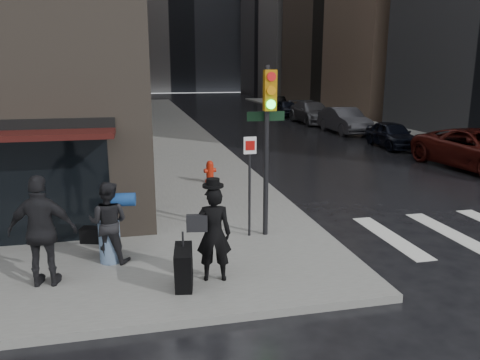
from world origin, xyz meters
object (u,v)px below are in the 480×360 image
Objects in this scene: man_overcoat at (208,239)px; parked_car_0 at (480,150)px; traffic_light at (266,129)px; parked_car_3 at (312,112)px; man_jeans at (108,222)px; parked_car_5 at (278,103)px; man_greycoat at (43,231)px; parked_car_1 at (392,135)px; fire_hydrant at (210,173)px; parked_car_2 at (344,120)px; parked_car_4 at (287,108)px.

man_overcoat is 14.65m from parked_car_0.
parked_car_3 is at bearing 65.85° from traffic_light.
man_jeans is 0.41× the size of parked_car_5.
man_overcoat is at bearing -152.65° from parked_car_0.
man_greycoat is at bearing -1.11° from man_overcoat.
parked_car_1 is (14.56, 13.18, -0.50)m from man_greycoat.
man_overcoat is 7.73m from fire_hydrant.
parked_car_2 is 1.23× the size of parked_car_4.
man_greycoat is 8.23m from fire_hydrant.
parked_car_4 is (10.42, 23.14, 0.18)m from fire_hydrant.
parked_car_1 is 11.37m from parked_car_3.
parked_car_3 is (0.05, 5.68, -0.00)m from parked_car_2.
traffic_light is at bearing -119.18° from man_overcoat.
man_overcoat is 2.57× the size of fire_hydrant.
fire_hydrant is at bearing -131.60° from parked_car_2.
parked_car_4 is (-0.07, 5.68, -0.13)m from parked_car_3.
parked_car_2 is at bearing -110.37° from man_jeans.
parked_car_0 reaches higher than parked_car_2.
man_greycoat reaches higher than fire_hydrant.
fire_hydrant is 11.01m from parked_car_0.
fire_hydrant is (-0.41, 5.50, -2.17)m from traffic_light.
parked_car_4 is at bearing -94.20° from parked_car_5.
parked_car_0 is at bearing -146.08° from man_greycoat.
fire_hydrant is (3.05, 6.27, -0.50)m from man_jeans.
man_overcoat is 0.97× the size of man_greycoat.
man_jeans is at bearing -132.94° from parked_car_1.
parked_car_3 is (14.62, 24.55, -0.37)m from man_greycoat.
parked_car_1 is at bearing -121.08° from man_jeans.
parked_car_4 is 0.97× the size of parked_car_5.
parked_car_1 is 5.69m from parked_car_2.
parked_car_3 is (10.08, 22.96, -1.87)m from traffic_light.
parked_car_0 is (15.12, 7.50, -0.37)m from man_greycoat.
parked_car_2 is at bearing 86.96° from parked_car_0.
parked_car_5 reaches higher than fire_hydrant.
man_jeans is 0.34× the size of parked_car_2.
traffic_light is at bearing -156.69° from parked_car_0.
parked_car_3 is (13.54, 23.72, -0.19)m from man_jeans.
man_greycoat is at bearing -159.46° from parked_car_0.
traffic_light is 0.97× the size of parked_car_5.
traffic_light reaches higher than fire_hydrant.
parked_car_3 is at bearing 89.49° from parked_car_2.
man_overcoat is 0.50× the size of traffic_light.
man_jeans is 0.29× the size of parked_car_0.
fire_hydrant is at bearing -109.77° from parked_car_4.
parked_car_2 is at bearing -111.92° from man_overcoat.
man_overcoat is 2.91m from man_greycoat.
man_jeans is at bearing -27.84° from man_overcoat.
traffic_light reaches higher than man_overcoat.
man_greycoat is 0.37× the size of parked_car_3.
traffic_light is at bearing -85.69° from fire_hydrant.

